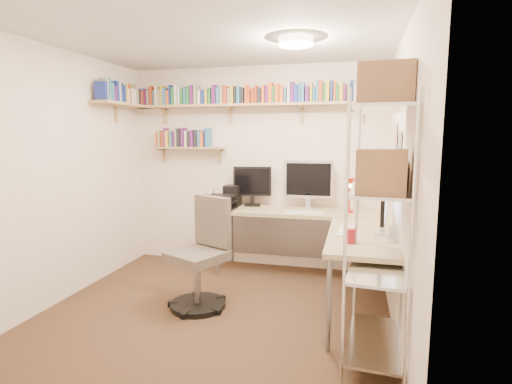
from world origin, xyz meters
TOP-DOWN VIEW (x-y plane):
  - ground at (0.00, 0.00)m, footprint 3.20×3.20m
  - room_shell at (0.00, 0.00)m, footprint 3.24×3.04m
  - wall_shelves at (-0.40, 1.30)m, footprint 3.12×1.09m
  - corner_desk at (0.70, 0.95)m, footprint 2.10×2.04m
  - office_chair at (-0.17, 0.11)m, footprint 0.63×0.63m
  - wire_rack at (1.42, -0.50)m, footprint 0.48×0.87m

SIDE VIEW (x-z plane):
  - ground at x=0.00m, z-range 0.00..0.00m
  - office_chair at x=-0.17m, z-range -0.08..0.98m
  - corner_desk at x=0.70m, z-range 0.10..1.46m
  - wire_rack at x=1.42m, z-range 0.38..2.51m
  - room_shell at x=0.00m, z-range 0.29..2.81m
  - wall_shelves at x=-0.40m, z-range 1.63..2.42m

